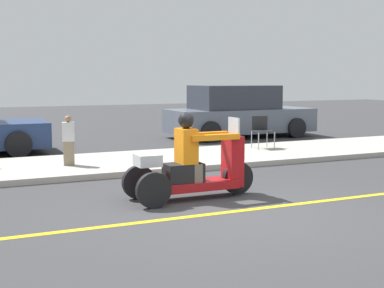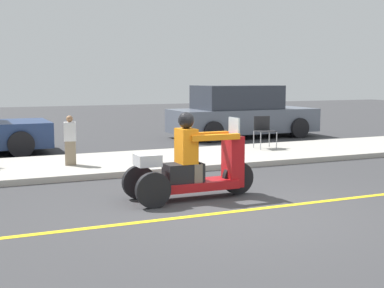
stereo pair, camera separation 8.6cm
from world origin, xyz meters
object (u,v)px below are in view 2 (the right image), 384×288
object	(u,v)px
motorcycle_trike	(193,168)
spectator_near_curb	(70,141)
folding_chair_curbside	(264,129)
parked_car_lot_right	(241,113)

from	to	relation	value
motorcycle_trike	spectator_near_curb	world-z (taller)	motorcycle_trike
spectator_near_curb	folding_chair_curbside	distance (m)	5.14
spectator_near_curb	parked_car_lot_right	size ratio (longest dim) A/B	0.22
motorcycle_trike	folding_chair_curbside	distance (m)	5.59
motorcycle_trike	folding_chair_curbside	size ratio (longest dim) A/B	2.63
motorcycle_trike	spectator_near_curb	size ratio (longest dim) A/B	2.09
spectator_near_curb	folding_chair_curbside	size ratio (longest dim) A/B	1.26
motorcycle_trike	parked_car_lot_right	distance (m)	9.02
folding_chair_curbside	parked_car_lot_right	bearing A→B (deg)	70.11
motorcycle_trike	spectator_near_curb	bearing A→B (deg)	110.55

